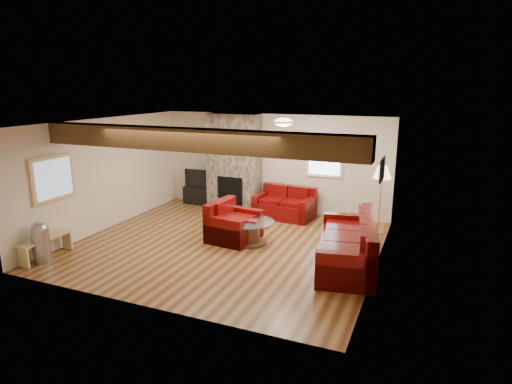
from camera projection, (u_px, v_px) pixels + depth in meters
room at (225, 186)px, 8.53m from camera, size 8.00×8.00×8.00m
oak_beam at (191, 140)px, 7.15m from camera, size 6.00×0.36×0.38m
chimney_breast at (234, 163)px, 11.14m from camera, size 1.40×0.67×2.50m
back_window at (325, 155)px, 10.38m from camera, size 0.90×0.08×1.10m
hatch_window at (53, 178)px, 8.24m from camera, size 0.08×1.00×0.90m
ceiling_dome at (284, 123)px, 8.71m from camera, size 0.40×0.40×0.18m
artwork_back at (278, 146)px, 10.79m from camera, size 0.42×0.06×0.52m
artwork_right at (382, 169)px, 7.57m from camera, size 0.06×0.55×0.42m
sofa_three at (347, 242)px, 7.73m from camera, size 1.36×2.44×0.89m
loveseat at (284, 203)px, 10.55m from camera, size 1.50×0.95×0.76m
armchair_red at (234, 221)px, 9.00m from camera, size 0.99×1.10×0.82m
coffee_table at (251, 232)px, 8.84m from camera, size 0.97×0.97×0.51m
tv_cabinet at (201, 195)px, 11.80m from camera, size 0.96×0.38×0.48m
television at (201, 178)px, 11.68m from camera, size 0.87×0.11×0.50m
floor_lamp at (382, 176)px, 9.23m from camera, size 0.39×0.39×1.51m
pine_bench at (47, 248)px, 8.10m from camera, size 0.25×1.09×0.41m
pedal_bin at (41, 242)px, 7.85m from camera, size 0.35×0.35×0.79m
coal_bucket at (218, 205)px, 11.13m from camera, size 0.36×0.36×0.34m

